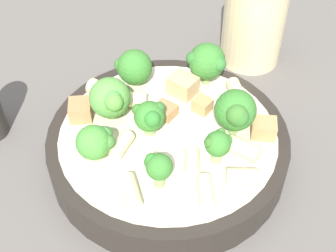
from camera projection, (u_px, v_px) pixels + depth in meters
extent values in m
plane|color=#5B5651|center=(168.00, 158.00, 0.45)|extent=(2.00, 2.00, 0.00)
cylinder|color=#28231E|center=(168.00, 146.00, 0.44)|extent=(0.22, 0.22, 0.03)
cylinder|color=beige|center=(168.00, 136.00, 0.43)|extent=(0.20, 0.20, 0.01)
torus|color=#28231E|center=(168.00, 135.00, 0.43)|extent=(0.22, 0.22, 0.00)
cylinder|color=#84AD60|center=(160.00, 179.00, 0.38)|extent=(0.01, 0.01, 0.02)
sphere|color=#387A2D|center=(159.00, 167.00, 0.37)|extent=(0.02, 0.02, 0.02)
sphere|color=#2F7929|center=(152.00, 160.00, 0.37)|extent=(0.01, 0.01, 0.01)
sphere|color=#346B29|center=(151.00, 162.00, 0.37)|extent=(0.01, 0.01, 0.01)
cylinder|color=#84AD60|center=(112.00, 112.00, 0.44)|extent=(0.01, 0.01, 0.01)
sphere|color=#569942|center=(110.00, 98.00, 0.43)|extent=(0.04, 0.04, 0.04)
sphere|color=#4D9642|center=(113.00, 99.00, 0.41)|extent=(0.02, 0.02, 0.02)
sphere|color=#54983A|center=(114.00, 102.00, 0.41)|extent=(0.02, 0.02, 0.02)
sphere|color=#569242|center=(108.00, 104.00, 0.42)|extent=(0.02, 0.02, 0.02)
cylinder|color=#9EC175|center=(135.00, 80.00, 0.48)|extent=(0.01, 0.01, 0.01)
sphere|color=#387A2D|center=(135.00, 67.00, 0.47)|extent=(0.04, 0.04, 0.04)
sphere|color=#386D2D|center=(121.00, 65.00, 0.47)|extent=(0.01, 0.01, 0.01)
sphere|color=#357D2A|center=(140.00, 60.00, 0.47)|extent=(0.02, 0.02, 0.02)
cylinder|color=#84AD60|center=(206.00, 77.00, 0.47)|extent=(0.01, 0.01, 0.02)
sphere|color=#387A2D|center=(207.00, 61.00, 0.46)|extent=(0.04, 0.04, 0.04)
sphere|color=#337230|center=(216.00, 63.00, 0.45)|extent=(0.01, 0.01, 0.01)
sphere|color=#2F682B|center=(193.00, 58.00, 0.46)|extent=(0.01, 0.01, 0.01)
sphere|color=#3A802E|center=(208.00, 66.00, 0.45)|extent=(0.01, 0.01, 0.01)
cylinder|color=#9EC175|center=(95.00, 154.00, 0.40)|extent=(0.01, 0.01, 0.01)
sphere|color=#478E38|center=(93.00, 142.00, 0.39)|extent=(0.03, 0.03, 0.03)
sphere|color=#3F7D34|center=(107.00, 142.00, 0.39)|extent=(0.01, 0.01, 0.01)
sphere|color=#3E8138|center=(105.00, 134.00, 0.40)|extent=(0.01, 0.01, 0.01)
cylinder|color=#84AD60|center=(150.00, 128.00, 0.43)|extent=(0.01, 0.01, 0.01)
sphere|color=#387A2D|center=(149.00, 116.00, 0.42)|extent=(0.03, 0.03, 0.03)
sphere|color=#30682B|center=(160.00, 107.00, 0.42)|extent=(0.01, 0.01, 0.01)
sphere|color=#366A2A|center=(138.00, 110.00, 0.42)|extent=(0.01, 0.01, 0.01)
sphere|color=#31792D|center=(152.00, 119.00, 0.41)|extent=(0.01, 0.01, 0.01)
cylinder|color=#9EC175|center=(217.00, 155.00, 0.40)|extent=(0.01, 0.01, 0.01)
sphere|color=#387A2D|center=(218.00, 144.00, 0.39)|extent=(0.02, 0.02, 0.02)
sphere|color=#377D2B|center=(226.00, 140.00, 0.39)|extent=(0.01, 0.01, 0.01)
sphere|color=#356827|center=(210.00, 142.00, 0.39)|extent=(0.01, 0.01, 0.01)
sphere|color=#39732B|center=(221.00, 133.00, 0.39)|extent=(0.01, 0.01, 0.01)
cylinder|color=#93B766|center=(233.00, 126.00, 0.42)|extent=(0.01, 0.01, 0.02)
sphere|color=#387A2D|center=(235.00, 110.00, 0.41)|extent=(0.04, 0.04, 0.04)
sphere|color=#39702B|center=(237.00, 115.00, 0.40)|extent=(0.02, 0.02, 0.02)
sphere|color=#33722C|center=(239.00, 117.00, 0.40)|extent=(0.02, 0.02, 0.02)
cylinder|color=beige|center=(192.00, 161.00, 0.40)|extent=(0.03, 0.03, 0.01)
cylinder|color=beige|center=(244.00, 149.00, 0.41)|extent=(0.02, 0.03, 0.02)
cylinder|color=beige|center=(122.00, 144.00, 0.41)|extent=(0.03, 0.02, 0.01)
cylinder|color=beige|center=(131.00, 191.00, 0.37)|extent=(0.03, 0.03, 0.01)
cylinder|color=beige|center=(206.00, 192.00, 0.37)|extent=(0.03, 0.03, 0.01)
cylinder|color=beige|center=(236.00, 91.00, 0.46)|extent=(0.03, 0.03, 0.01)
cylinder|color=beige|center=(243.00, 176.00, 0.39)|extent=(0.03, 0.03, 0.01)
cylinder|color=beige|center=(103.00, 89.00, 0.46)|extent=(0.02, 0.03, 0.02)
cylinder|color=beige|center=(134.00, 100.00, 0.45)|extent=(0.03, 0.03, 0.01)
cube|color=tan|center=(183.00, 86.00, 0.46)|extent=(0.02, 0.03, 0.02)
cube|color=tan|center=(202.00, 105.00, 0.45)|extent=(0.02, 0.02, 0.01)
cube|color=#A87A4C|center=(80.00, 110.00, 0.44)|extent=(0.03, 0.03, 0.02)
cube|color=tan|center=(264.00, 128.00, 0.42)|extent=(0.03, 0.03, 0.02)
cube|color=#A87A4C|center=(165.00, 111.00, 0.44)|extent=(0.02, 0.02, 0.01)
cylinder|color=beige|center=(254.00, 19.00, 0.53)|extent=(0.07, 0.07, 0.11)
cylinder|color=beige|center=(251.00, 41.00, 0.55)|extent=(0.06, 0.06, 0.05)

